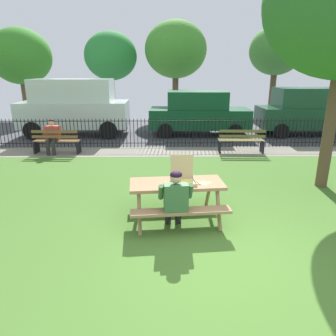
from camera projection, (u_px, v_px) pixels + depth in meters
name	position (u px, v px, depth m)	size (l,w,h in m)	color
ground	(207.00, 213.00, 6.50)	(28.00, 11.45, 0.02)	#48742B
cobblestone_walkway	(189.00, 152.00, 11.29)	(28.00, 1.40, 0.01)	gray
street_asphalt	(183.00, 132.00, 14.83)	(28.00, 6.03, 0.01)	#424247
picnic_table_foreground	(177.00, 191.00, 6.05)	(1.93, 1.64, 0.79)	#9D7751
pizza_box_open	(183.00, 177.00, 5.99)	(0.49, 0.51, 0.50)	tan
pizza_slice_on_table	(203.00, 183.00, 5.97)	(0.27, 0.21, 0.02)	#F3CE4E
adult_at_table	(175.00, 198.00, 5.55)	(0.63, 0.62, 1.19)	black
iron_fence_streetside	(188.00, 133.00, 11.79)	(22.70, 0.03, 1.10)	black
park_bench_left	(57.00, 142.00, 10.97)	(1.61, 0.51, 0.85)	brown
park_bench_center	(241.00, 141.00, 11.05)	(1.62, 0.52, 0.85)	brown
person_on_park_bench	(52.00, 135.00, 10.92)	(0.62, 0.60, 1.19)	#2C2C2C
parked_car_far_left	(74.00, 106.00, 13.80)	(4.73, 2.13, 2.46)	silver
parked_car_left	(199.00, 112.00, 13.96)	(4.48, 2.07, 1.94)	#0F4A27
parked_car_center	(311.00, 110.00, 13.99)	(4.61, 1.97, 2.08)	#1A492D
far_tree_left	(20.00, 57.00, 18.27)	(3.56, 3.56, 5.19)	brown
far_tree_midleft	(111.00, 56.00, 18.32)	(3.07, 3.07, 4.99)	brown
far_tree_center	(176.00, 50.00, 18.26)	(3.63, 3.63, 5.60)	brown
far_tree_midright	(276.00, 51.00, 18.35)	(3.14, 3.14, 5.33)	brown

